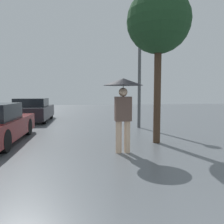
{
  "coord_description": "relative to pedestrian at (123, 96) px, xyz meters",
  "views": [
    {
      "loc": [
        -0.53,
        -0.55,
        1.52
      ],
      "look_at": [
        0.24,
        4.9,
        1.06
      ],
      "focal_mm": 35.0,
      "sensor_mm": 36.0,
      "label": 1
    }
  ],
  "objects": [
    {
      "name": "parked_car_farthest",
      "position": [
        -3.75,
        7.15,
        -0.87
      ],
      "size": [
        1.82,
        3.96,
        1.27
      ],
      "color": "black",
      "rests_on": "ground_plane"
    },
    {
      "name": "street_lamp",
      "position": [
        1.51,
        4.05,
        1.41
      ],
      "size": [
        0.38,
        0.38,
        4.32
      ],
      "color": "#515456",
      "rests_on": "ground_plane"
    },
    {
      "name": "tree",
      "position": [
        1.26,
        1.01,
        2.17
      ],
      "size": [
        1.92,
        1.92,
        4.65
      ],
      "color": "#473323",
      "rests_on": "ground_plane"
    },
    {
      "name": "pedestrian",
      "position": [
        0.0,
        0.0,
        0.0
      ],
      "size": [
        1.01,
        1.01,
        1.91
      ],
      "color": "beige",
      "rests_on": "ground_plane"
    }
  ]
}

